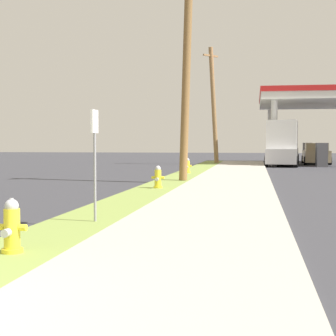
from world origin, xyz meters
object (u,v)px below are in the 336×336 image
car_tan_by_near_pump (316,154)px  street_sign_post (95,142)px  fire_hydrant_nearest (12,229)px  truck_silver_at_forecourt (283,144)px  fire_hydrant_second (158,178)px  utility_pole_midground (187,61)px  utility_pole_background (214,104)px  fire_hydrant_third (187,166)px

car_tan_by_near_pump → street_sign_post: bearing=-103.5°
fire_hydrant_nearest → truck_silver_at_forecourt: size_ratio=0.11×
car_tan_by_near_pump → truck_silver_at_forecourt: (-2.65, -3.63, 0.77)m
fire_hydrant_second → car_tan_by_near_pump: 25.33m
fire_hydrant_second → utility_pole_midground: utility_pole_midground is taller
fire_hydrant_second → utility_pole_midground: bearing=83.1°
fire_hydrant_nearest → car_tan_by_near_pump: 35.36m
fire_hydrant_second → truck_silver_at_forecourt: bearing=76.1°
truck_silver_at_forecourt → fire_hydrant_second: bearing=-103.9°
utility_pole_midground → truck_silver_at_forecourt: size_ratio=1.42×
utility_pole_background → street_sign_post: 29.33m
fire_hydrant_nearest → fire_hydrant_third: (-0.05, 19.13, 0.00)m
utility_pole_background → truck_silver_at_forecourt: size_ratio=1.29×
fire_hydrant_third → utility_pole_midground: 6.68m
fire_hydrant_third → truck_silver_at_forecourt: bearing=66.1°
utility_pole_background → truck_silver_at_forecourt: (4.94, -1.29, -2.94)m
fire_hydrant_nearest → truck_silver_at_forecourt: (5.15, 30.86, 1.04)m
truck_silver_at_forecourt → fire_hydrant_third: bearing=-113.9°
fire_hydrant_second → fire_hydrant_third: (-0.14, 8.77, 0.00)m
fire_hydrant_second → utility_pole_midground: 5.83m
fire_hydrant_third → utility_pole_midground: utility_pole_midground is taller
fire_hydrant_third → street_sign_post: bearing=-88.9°
utility_pole_midground → car_tan_by_near_pump: size_ratio=2.04×
fire_hydrant_third → street_sign_post: (0.31, -16.19, 1.19)m
fire_hydrant_nearest → utility_pole_midground: size_ratio=0.08×
street_sign_post → fire_hydrant_third: bearing=91.1°
fire_hydrant_nearest → car_tan_by_near_pump: (7.80, 34.49, 0.28)m
fire_hydrant_third → car_tan_by_near_pump: size_ratio=0.16×
utility_pole_midground → street_sign_post: bearing=-91.5°
street_sign_post → utility_pole_midground: bearing=88.5°
street_sign_post → car_tan_by_near_pump: (7.55, 31.54, -0.91)m
car_tan_by_near_pump → truck_silver_at_forecourt: truck_silver_at_forecourt is taller
fire_hydrant_third → car_tan_by_near_pump: car_tan_by_near_pump is taller
utility_pole_background → street_sign_post: size_ratio=3.98×
fire_hydrant_nearest → fire_hydrant_second: size_ratio=1.00×
fire_hydrant_second → car_tan_by_near_pump: (7.71, 24.12, 0.28)m
fire_hydrant_nearest → truck_silver_at_forecourt: bearing=80.5°
fire_hydrant_second → truck_silver_at_forecourt: 21.14m
utility_pole_midground → utility_pole_background: utility_pole_midground is taller
utility_pole_background → fire_hydrant_second: bearing=-90.3°
fire_hydrant_second → street_sign_post: bearing=-88.7°
utility_pole_midground → truck_silver_at_forecourt: bearing=74.6°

